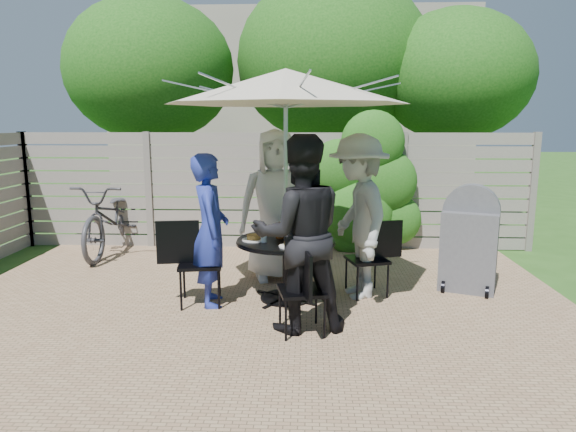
{
  "coord_description": "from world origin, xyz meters",
  "views": [
    {
      "loc": [
        0.55,
        -5.01,
        2.01
      ],
      "look_at": [
        0.31,
        0.76,
        0.94
      ],
      "focal_mm": 32.0,
      "sensor_mm": 36.0,
      "label": 1
    }
  ],
  "objects_px": {
    "umbrella": "(286,87)",
    "plate_extra": "(307,243)",
    "plate_back": "(281,230)",
    "person_right": "(358,217)",
    "glass_front": "(299,238)",
    "chair_back": "(274,257)",
    "person_back": "(275,205)",
    "glass_left": "(264,236)",
    "chair_left": "(199,280)",
    "plate_left": "(254,238)",
    "bbq_grill": "(469,243)",
    "plate_front": "(291,245)",
    "person_front": "(300,235)",
    "glass_right": "(307,230)",
    "chair_right": "(368,274)",
    "person_left": "(210,231)",
    "plate_right": "(317,236)",
    "chair_front": "(302,308)",
    "coffee_cup": "(291,230)",
    "bicycle": "(113,218)",
    "patio_table": "(286,258)",
    "syrup_jug": "(280,231)"
  },
  "relations": [
    {
      "from": "person_back",
      "to": "glass_front",
      "type": "relative_size",
      "value": 13.73
    },
    {
      "from": "umbrella",
      "to": "plate_extra",
      "type": "bearing_deg",
      "value": -47.31
    },
    {
      "from": "plate_back",
      "to": "plate_left",
      "type": "height_order",
      "value": "same"
    },
    {
      "from": "patio_table",
      "to": "umbrella",
      "type": "relative_size",
      "value": 0.41
    },
    {
      "from": "person_back",
      "to": "person_left",
      "type": "distance_m",
      "value": 1.18
    },
    {
      "from": "umbrella",
      "to": "chair_right",
      "type": "bearing_deg",
      "value": 11.79
    },
    {
      "from": "chair_back",
      "to": "person_back",
      "type": "distance_m",
      "value": 0.72
    },
    {
      "from": "plate_left",
      "to": "syrup_jug",
      "type": "distance_m",
      "value": 0.31
    },
    {
      "from": "chair_left",
      "to": "glass_left",
      "type": "height_order",
      "value": "chair_left"
    },
    {
      "from": "chair_front",
      "to": "plate_extra",
      "type": "bearing_deg",
      "value": -15.25
    },
    {
      "from": "chair_back",
      "to": "bicycle",
      "type": "height_order",
      "value": "bicycle"
    },
    {
      "from": "umbrella",
      "to": "bbq_grill",
      "type": "height_order",
      "value": "umbrella"
    },
    {
      "from": "patio_table",
      "to": "person_right",
      "type": "distance_m",
      "value": 0.94
    },
    {
      "from": "plate_back",
      "to": "glass_right",
      "type": "xyz_separation_m",
      "value": [
        0.31,
        -0.2,
        0.05
      ]
    },
    {
      "from": "chair_right",
      "to": "person_right",
      "type": "distance_m",
      "value": 0.69
    },
    {
      "from": "person_right",
      "to": "glass_front",
      "type": "height_order",
      "value": "person_right"
    },
    {
      "from": "chair_front",
      "to": "person_front",
      "type": "height_order",
      "value": "person_front"
    },
    {
      "from": "person_left",
      "to": "glass_left",
      "type": "bearing_deg",
      "value": -100.42
    },
    {
      "from": "plate_right",
      "to": "glass_right",
      "type": "xyz_separation_m",
      "value": [
        -0.12,
        0.08,
        0.05
      ]
    },
    {
      "from": "glass_left",
      "to": "chair_back",
      "type": "bearing_deg",
      "value": 88.1
    },
    {
      "from": "person_left",
      "to": "plate_right",
      "type": "height_order",
      "value": "person_left"
    },
    {
      "from": "patio_table",
      "to": "plate_right",
      "type": "xyz_separation_m",
      "value": [
        0.35,
        0.07,
        0.24
      ]
    },
    {
      "from": "umbrella",
      "to": "bbq_grill",
      "type": "distance_m",
      "value": 2.84
    },
    {
      "from": "plate_back",
      "to": "bbq_grill",
      "type": "relative_size",
      "value": 0.2
    },
    {
      "from": "coffee_cup",
      "to": "chair_left",
      "type": "bearing_deg",
      "value": -156.65
    },
    {
      "from": "person_right",
      "to": "plate_left",
      "type": "bearing_deg",
      "value": -90.0
    },
    {
      "from": "plate_front",
      "to": "person_back",
      "type": "bearing_deg",
      "value": 101.73
    },
    {
      "from": "bicycle",
      "to": "plate_extra",
      "type": "bearing_deg",
      "value": -37.59
    },
    {
      "from": "person_back",
      "to": "person_right",
      "type": "relative_size",
      "value": 1.02
    },
    {
      "from": "person_front",
      "to": "glass_right",
      "type": "height_order",
      "value": "person_front"
    },
    {
      "from": "plate_extra",
      "to": "glass_right",
      "type": "bearing_deg",
      "value": 90.61
    },
    {
      "from": "patio_table",
      "to": "chair_back",
      "type": "relative_size",
      "value": 1.53
    },
    {
      "from": "plate_right",
      "to": "bbq_grill",
      "type": "distance_m",
      "value": 1.86
    },
    {
      "from": "chair_left",
      "to": "person_left",
      "type": "relative_size",
      "value": 0.57
    },
    {
      "from": "person_front",
      "to": "glass_front",
      "type": "height_order",
      "value": "person_front"
    },
    {
      "from": "plate_front",
      "to": "glass_left",
      "type": "xyz_separation_m",
      "value": [
        -0.31,
        0.2,
        0.05
      ]
    },
    {
      "from": "chair_back",
      "to": "person_front",
      "type": "bearing_deg",
      "value": -1.39
    },
    {
      "from": "plate_back",
      "to": "plate_extra",
      "type": "bearing_deg",
      "value": -63.02
    },
    {
      "from": "plate_back",
      "to": "glass_front",
      "type": "xyz_separation_m",
      "value": [
        0.23,
        -0.59,
        0.05
      ]
    },
    {
      "from": "plate_extra",
      "to": "glass_right",
      "type": "distance_m",
      "value": 0.42
    },
    {
      "from": "plate_left",
      "to": "bbq_grill",
      "type": "height_order",
      "value": "bbq_grill"
    },
    {
      "from": "person_right",
      "to": "plate_right",
      "type": "relative_size",
      "value": 7.22
    },
    {
      "from": "person_left",
      "to": "plate_left",
      "type": "bearing_deg",
      "value": -90.0
    },
    {
      "from": "plate_right",
      "to": "plate_left",
      "type": "bearing_deg",
      "value": -168.27
    },
    {
      "from": "plate_back",
      "to": "plate_front",
      "type": "xyz_separation_m",
      "value": [
        0.15,
        -0.7,
        0.0
      ]
    },
    {
      "from": "person_left",
      "to": "glass_left",
      "type": "distance_m",
      "value": 0.58
    },
    {
      "from": "plate_left",
      "to": "bicycle",
      "type": "distance_m",
      "value": 3.21
    },
    {
      "from": "glass_front",
      "to": "chair_right",
      "type": "bearing_deg",
      "value": 28.59
    },
    {
      "from": "plate_extra",
      "to": "bicycle",
      "type": "xyz_separation_m",
      "value": [
        -2.99,
        2.29,
        -0.19
      ]
    },
    {
      "from": "chair_front",
      "to": "patio_table",
      "type": "bearing_deg",
      "value": -0.1
    }
  ]
}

